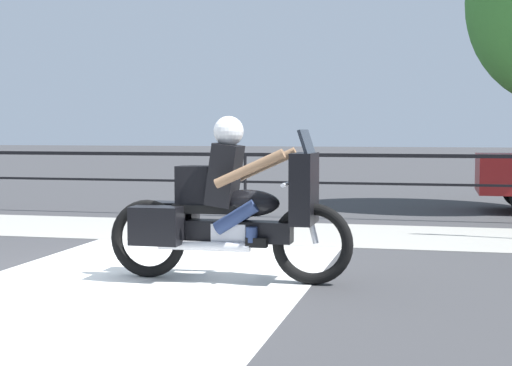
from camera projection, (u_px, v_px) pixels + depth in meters
The scene contains 5 objects.
ground_plane at pixel (121, 273), 7.99m from camera, with size 120.00×120.00×0.00m, color #38383A.
sidewalk_band at pixel (214, 231), 11.29m from camera, with size 44.00×2.40×0.01m, color #99968E.
crosswalk_band at pixel (149, 278), 7.71m from camera, with size 3.24×6.00×0.01m, color silver.
fence_railing at pixel (245, 166), 13.07m from camera, with size 36.00×0.05×1.08m.
motorcycle at pixel (228, 209), 7.53m from camera, with size 2.41×0.76×1.59m.
Camera 1 is at (3.13, -7.39, 1.46)m, focal length 55.00 mm.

